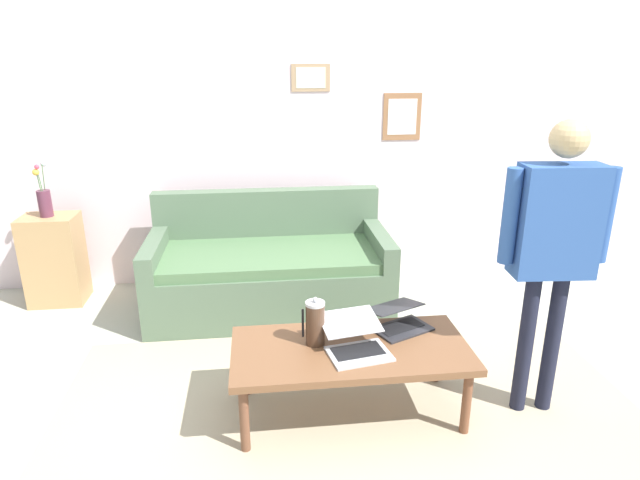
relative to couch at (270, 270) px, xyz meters
name	(u,v)px	position (x,y,z in m)	size (l,w,h in m)	color
ground_plane	(327,428)	(-0.26, 1.55, -0.31)	(7.68, 7.68, 0.00)	#B3B3A2
area_rug	(352,422)	(-0.40, 1.53, -0.30)	(3.31, 2.07, 0.01)	tan
back_wall	(294,126)	(-0.26, -0.65, 1.04)	(7.04, 0.11, 2.70)	silver
couch	(270,270)	(0.00, 0.00, 0.00)	(1.84, 0.90, 0.88)	#546951
coffee_table	(351,354)	(-0.40, 1.43, 0.07)	(1.29, 0.62, 0.42)	brown
laptop_left	(356,342)	(-0.42, 1.47, 0.16)	(0.38, 0.43, 0.15)	silver
laptop_center	(399,321)	(-0.71, 1.25, 0.16)	(0.41, 0.40, 0.13)	#28282D
french_press	(315,323)	(-0.21, 1.37, 0.24)	(0.13, 0.11, 0.28)	#4C3323
side_shelf	(55,260)	(1.72, -0.29, 0.06)	(0.42, 0.32, 0.73)	tan
flower_vase	(44,199)	(1.72, -0.29, 0.56)	(0.10, 0.10, 0.43)	#5B2C3F
person_standing	(555,235)	(-1.44, 1.51, 0.74)	(0.58, 0.21, 1.63)	#1C1E30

